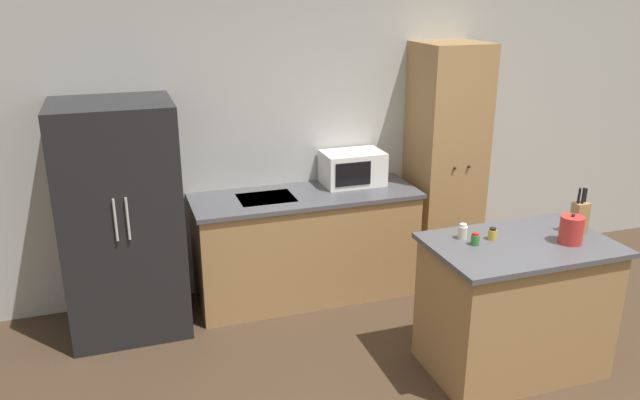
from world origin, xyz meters
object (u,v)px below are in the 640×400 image
microwave (352,168)px  spice_bottle_short_red (492,234)px  refrigerator (122,220)px  spice_bottle_tall_dark (463,232)px  pantry_cabinet (445,163)px  spice_bottle_amber_oil (475,239)px  knife_block (580,216)px  kettle (571,230)px

microwave → spice_bottle_short_red: microwave is taller
refrigerator → spice_bottle_tall_dark: 2.45m
pantry_cabinet → spice_bottle_short_red: size_ratio=25.59×
microwave → spice_bottle_amber_oil: size_ratio=6.15×
knife_block → refrigerator: bearing=154.6°
knife_block → pantry_cabinet: bearing=97.1°
pantry_cabinet → knife_block: pantry_cabinet is taller
kettle → microwave: bearing=116.8°
refrigerator → pantry_cabinet: bearing=2.1°
kettle → spice_bottle_tall_dark: bearing=155.8°
microwave → kettle: microwave is taller
spice_bottle_amber_oil → kettle: bearing=-15.3°
spice_bottle_amber_oil → pantry_cabinet: bearing=67.8°
pantry_cabinet → microwave: pantry_cabinet is taller
pantry_cabinet → spice_bottle_tall_dark: pantry_cabinet is taller
spice_bottle_short_red → spice_bottle_amber_oil: spice_bottle_amber_oil is taller
microwave → knife_block: (1.02, -1.56, -0.00)m
refrigerator → kettle: refrigerator is taller
refrigerator → microwave: refrigerator is taller
refrigerator → spice_bottle_short_red: bearing=-29.6°
refrigerator → kettle: bearing=-28.9°
pantry_cabinet → spice_bottle_tall_dark: 1.46m
knife_block → spice_bottle_amber_oil: 0.78m
pantry_cabinet → spice_bottle_tall_dark: (-0.61, -1.33, -0.06)m
knife_block → spice_bottle_short_red: knife_block is taller
spice_bottle_short_red → kettle: (0.44, -0.21, 0.05)m
spice_bottle_short_red → spice_bottle_amber_oil: (-0.16, -0.04, 0.00)m
spice_bottle_tall_dark → spice_bottle_short_red: (0.18, -0.07, -0.01)m
spice_bottle_tall_dark → refrigerator: bearing=149.8°
spice_bottle_tall_dark → kettle: kettle is taller
pantry_cabinet → spice_bottle_amber_oil: pantry_cabinet is taller
refrigerator → pantry_cabinet: pantry_cabinet is taller
spice_bottle_tall_dark → kettle: 0.69m
pantry_cabinet → spice_bottle_short_red: 1.46m
knife_block → spice_bottle_short_red: (-0.61, 0.08, -0.08)m
kettle → spice_bottle_short_red: bearing=154.7°
refrigerator → kettle: 3.13m
kettle → knife_block: bearing=37.2°
spice_bottle_amber_oil → kettle: 0.63m
knife_block → kettle: bearing=-142.8°
knife_block → spice_bottle_tall_dark: size_ratio=3.08×
spice_bottle_amber_oil → refrigerator: bearing=147.8°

